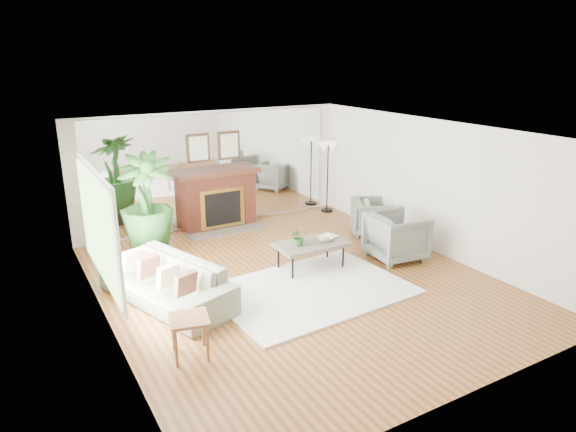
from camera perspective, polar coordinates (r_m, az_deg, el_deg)
ground at (r=8.63m, az=0.93°, el=-7.30°), size 7.00×7.00×0.00m
wall_left at (r=7.20m, az=-19.95°, el=-2.83°), size 0.02×7.00×2.50m
wall_right at (r=10.00m, az=15.86°, el=3.14°), size 0.02×7.00×2.50m
wall_back at (r=11.22m, az=-8.25°, el=5.16°), size 6.00×0.02×2.50m
mirror_panel at (r=11.20m, az=-8.22°, el=5.14°), size 5.40×0.04×2.40m
window_panel at (r=7.54m, az=-20.38°, el=-1.15°), size 0.04×2.40×1.50m
fireplace at (r=11.16m, az=-7.68°, el=1.98°), size 1.85×0.83×2.05m
area_rug at (r=8.31m, az=2.52°, el=-8.20°), size 3.15×2.34×0.03m
coffee_table at (r=8.96m, az=2.58°, el=-3.23°), size 1.24×0.74×0.49m
sofa at (r=8.02m, az=-13.41°, el=-7.12°), size 1.61×2.51×0.68m
armchair_back at (r=10.88m, az=9.28°, el=-0.09°), size 1.11×1.10×0.74m
armchair_front at (r=9.62m, az=11.96°, el=-2.24°), size 1.04×1.02×0.86m
side_table at (r=6.57m, az=-10.92°, el=-11.68°), size 0.56×0.56×0.54m
potted_ficus at (r=9.49m, az=-15.45°, el=1.21°), size 1.18×1.18×1.98m
floor_lamp at (r=12.08m, az=4.48°, el=7.09°), size 0.55×0.30×1.69m
tabletop_plant at (r=8.76m, az=1.24°, el=-2.30°), size 0.33×0.30×0.32m
fruit_bowl at (r=9.05m, az=4.09°, el=-2.54°), size 0.29×0.29×0.07m
book at (r=9.21m, az=4.26°, el=-2.34°), size 0.26×0.31×0.02m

